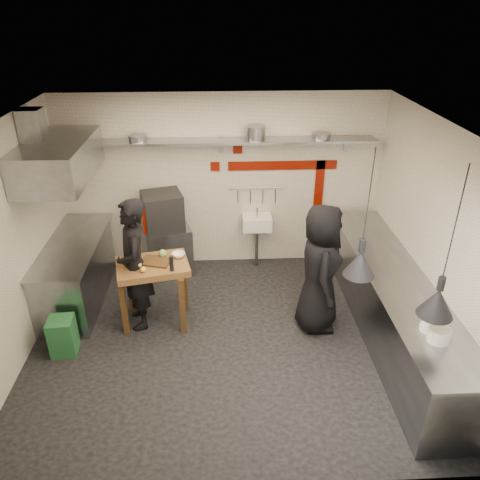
{
  "coord_description": "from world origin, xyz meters",
  "views": [
    {
      "loc": [
        -0.06,
        -4.86,
        4.02
      ],
      "look_at": [
        0.2,
        0.3,
        1.32
      ],
      "focal_mm": 35.0,
      "sensor_mm": 36.0,
      "label": 1
    }
  ],
  "objects_px": {
    "combi_oven": "(163,211)",
    "prep_table": "(155,293)",
    "green_bin": "(63,336)",
    "chef_right": "(320,269)",
    "chef_left": "(135,265)",
    "oven_stand": "(167,249)"
  },
  "relations": [
    {
      "from": "combi_oven",
      "to": "prep_table",
      "type": "height_order",
      "value": "combi_oven"
    },
    {
      "from": "green_bin",
      "to": "chef_right",
      "type": "height_order",
      "value": "chef_right"
    },
    {
      "from": "green_bin",
      "to": "chef_left",
      "type": "relative_size",
      "value": 0.27
    },
    {
      "from": "green_bin",
      "to": "prep_table",
      "type": "xyz_separation_m",
      "value": [
        1.1,
        0.59,
        0.21
      ]
    },
    {
      "from": "green_bin",
      "to": "prep_table",
      "type": "relative_size",
      "value": 0.54
    },
    {
      "from": "green_bin",
      "to": "chef_right",
      "type": "relative_size",
      "value": 0.28
    },
    {
      "from": "chef_left",
      "to": "chef_right",
      "type": "xyz_separation_m",
      "value": [
        2.4,
        -0.17,
        -0.03
      ]
    },
    {
      "from": "chef_left",
      "to": "combi_oven",
      "type": "bearing_deg",
      "value": 155.98
    },
    {
      "from": "combi_oven",
      "to": "chef_left",
      "type": "bearing_deg",
      "value": -116.69
    },
    {
      "from": "chef_left",
      "to": "chef_right",
      "type": "relative_size",
      "value": 1.03
    },
    {
      "from": "oven_stand",
      "to": "chef_left",
      "type": "relative_size",
      "value": 0.44
    },
    {
      "from": "green_bin",
      "to": "chef_right",
      "type": "bearing_deg",
      "value": 6.92
    },
    {
      "from": "prep_table",
      "to": "chef_right",
      "type": "bearing_deg",
      "value": -17.24
    },
    {
      "from": "combi_oven",
      "to": "green_bin",
      "type": "distance_m",
      "value": 2.35
    },
    {
      "from": "oven_stand",
      "to": "combi_oven",
      "type": "distance_m",
      "value": 0.69
    },
    {
      "from": "combi_oven",
      "to": "green_bin",
      "type": "bearing_deg",
      "value": -136.72
    },
    {
      "from": "oven_stand",
      "to": "chef_left",
      "type": "xyz_separation_m",
      "value": [
        -0.27,
        -1.37,
        0.51
      ]
    },
    {
      "from": "oven_stand",
      "to": "combi_oven",
      "type": "height_order",
      "value": "combi_oven"
    },
    {
      "from": "oven_stand",
      "to": "green_bin",
      "type": "bearing_deg",
      "value": -136.37
    },
    {
      "from": "combi_oven",
      "to": "chef_left",
      "type": "height_order",
      "value": "chef_left"
    },
    {
      "from": "prep_table",
      "to": "chef_right",
      "type": "xyz_separation_m",
      "value": [
        2.17,
        -0.19,
        0.43
      ]
    },
    {
      "from": "green_bin",
      "to": "prep_table",
      "type": "bearing_deg",
      "value": 28.22
    }
  ]
}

